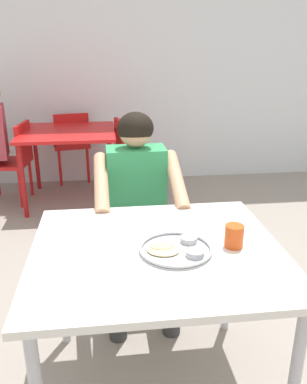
# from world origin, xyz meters

# --- Properties ---
(back_wall) EXTENTS (12.00, 0.12, 3.40)m
(back_wall) POSITION_xyz_m (0.00, 3.29, 1.70)
(back_wall) COLOR silver
(back_wall) RESTS_ON ground
(table_foreground) EXTENTS (1.02, 0.90, 0.76)m
(table_foreground) POSITION_xyz_m (-0.05, 0.04, 0.68)
(table_foreground) COLOR silver
(table_foreground) RESTS_ON ground
(thali_tray) EXTENTS (0.29, 0.29, 0.03)m
(thali_tray) POSITION_xyz_m (0.02, 0.00, 0.77)
(thali_tray) COLOR #B7BABF
(thali_tray) RESTS_ON table_foreground
(drinking_cup) EXTENTS (0.08, 0.08, 0.09)m
(drinking_cup) POSITION_xyz_m (0.26, 0.01, 0.81)
(drinking_cup) COLOR #D84C19
(drinking_cup) RESTS_ON table_foreground
(chair_foreground) EXTENTS (0.39, 0.40, 0.82)m
(chair_foreground) POSITION_xyz_m (-0.07, 0.95, 0.49)
(chair_foreground) COLOR silver
(chair_foreground) RESTS_ON ground
(diner_foreground) EXTENTS (0.49, 0.55, 1.19)m
(diner_foreground) POSITION_xyz_m (-0.07, 0.73, 0.71)
(diner_foreground) COLOR #333333
(diner_foreground) RESTS_ON ground
(table_background_red) EXTENTS (0.93, 0.94, 0.74)m
(table_background_red) POSITION_xyz_m (-0.61, 2.60, 0.66)
(table_background_red) COLOR red
(table_background_red) RESTS_ON ground
(chair_red_left) EXTENTS (0.49, 0.48, 0.82)m
(chair_red_left) POSITION_xyz_m (-1.17, 2.62, 0.47)
(chair_red_left) COLOR red
(chair_red_left) RESTS_ON ground
(chair_red_right) EXTENTS (0.47, 0.48, 0.84)m
(chair_red_right) POSITION_xyz_m (0.01, 2.53, 0.49)
(chair_red_right) COLOR red
(chair_red_right) RESTS_ON ground
(chair_red_far) EXTENTS (0.47, 0.48, 0.83)m
(chair_red_far) POSITION_xyz_m (-0.63, 3.19, 0.49)
(chair_red_far) COLOR red
(chair_red_far) RESTS_ON ground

